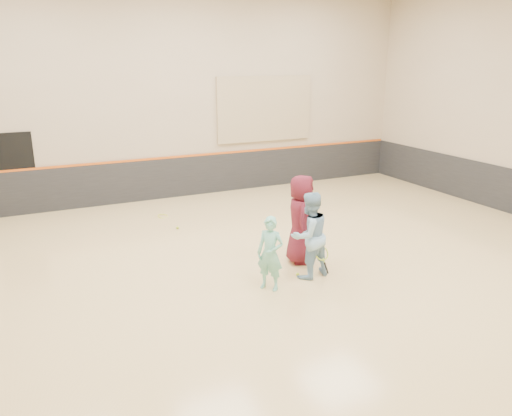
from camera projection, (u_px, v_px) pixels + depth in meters
name	position (u px, v px, depth m)	size (l,w,h in m)	color
room	(272.00, 229.00, 9.74)	(15.04, 12.04, 6.22)	tan
wainscot_back	(181.00, 177.00, 14.96)	(14.90, 0.04, 1.20)	#232326
accent_stripe	(180.00, 157.00, 14.77)	(14.90, 0.03, 0.06)	#D85914
acoustic_panel	(265.00, 109.00, 15.55)	(3.20, 0.08, 2.00)	tan
doorway	(13.00, 175.00, 12.97)	(1.10, 0.05, 2.20)	black
girl	(270.00, 254.00, 8.86)	(0.50, 0.33, 1.36)	#73C8B3
instructor	(309.00, 235.00, 9.32)	(0.81, 0.63, 1.67)	#8EBBDB
young_man	(301.00, 219.00, 10.02)	(0.89, 0.58, 1.81)	maroon
held_racket	(321.00, 253.00, 9.33)	(0.41, 0.41, 0.56)	#A8CA2C
spare_racket	(163.00, 214.00, 13.13)	(0.62, 0.62, 0.15)	yellow
ball_under_racket	(298.00, 274.00, 9.56)	(0.07, 0.07, 0.07)	#DAEF37
ball_in_hand	(312.00, 208.00, 9.98)	(0.07, 0.07, 0.07)	#ACC62E
ball_beside_spare	(177.00, 228.00, 12.20)	(0.07, 0.07, 0.07)	#ACCA2F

